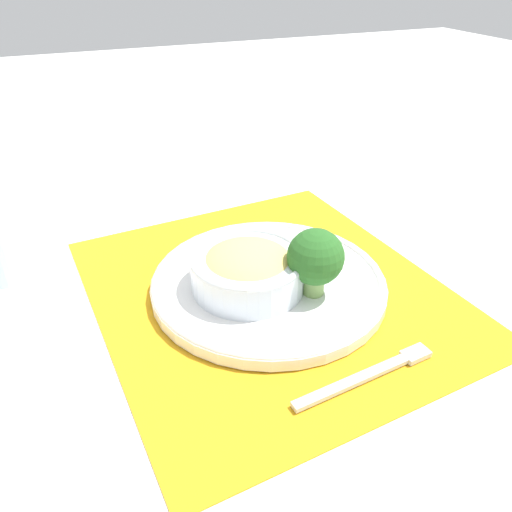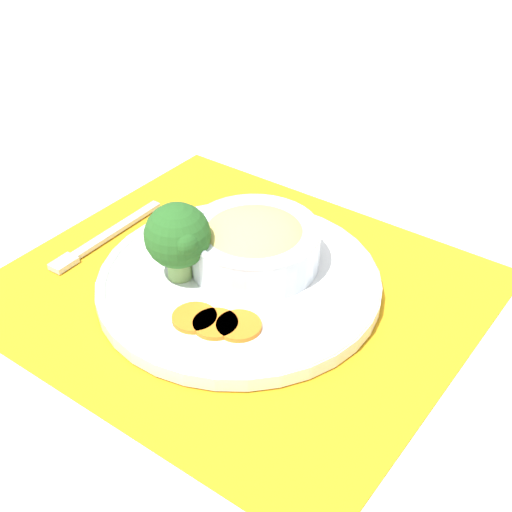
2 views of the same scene
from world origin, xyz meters
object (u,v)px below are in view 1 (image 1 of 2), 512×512
object	(u,v)px
water_glass	(2,251)
broccoli_floret	(316,257)
bowl	(248,268)
fork	(377,371)

from	to	relation	value
water_glass	broccoli_floret	bearing A→B (deg)	58.28
bowl	water_glass	world-z (taller)	water_glass
broccoli_floret	water_glass	distance (m)	0.44
bowl	water_glass	bearing A→B (deg)	-121.73
broccoli_floret	fork	size ratio (longest dim) A/B	0.50
broccoli_floret	fork	world-z (taller)	broccoli_floret
broccoli_floret	water_glass	size ratio (longest dim) A/B	1.01
bowl	fork	world-z (taller)	bowl
water_glass	fork	world-z (taller)	water_glass
water_glass	fork	bearing A→B (deg)	45.46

